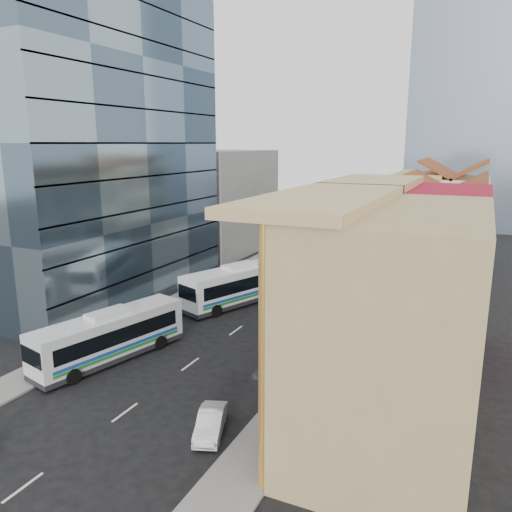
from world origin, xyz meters
The scene contains 14 objects.
ground centered at (0.00, 0.00, 0.00)m, with size 200.00×200.00×0.00m, color black.
sidewalk_right centered at (8.50, 22.00, 0.07)m, with size 3.00×90.00×0.15m, color slate.
sidewalk_left centered at (-8.50, 22.00, 0.07)m, with size 3.00×90.00×0.15m, color slate.
shophouse_tan centered at (14.00, 5.00, 6.00)m, with size 8.00×14.00×12.00m, color tan.
shophouse_red centered at (14.00, 17.00, 6.00)m, with size 8.00×10.00×12.00m, color maroon.
shophouse_cream_near centered at (14.00, 26.50, 5.00)m, with size 8.00×9.00×10.00m, color silver.
shophouse_cream_mid centered at (14.00, 35.50, 5.00)m, with size 8.00×9.00×10.00m, color silver.
shophouse_cream_far centered at (14.00, 46.00, 5.50)m, with size 8.00×12.00×11.00m, color silver.
office_tower centered at (-17.00, 19.00, 15.00)m, with size 12.00×26.00×30.00m, color #3A4E5C.
office_block_far centered at (-16.00, 42.00, 7.00)m, with size 10.00×18.00×14.00m, color gray.
bus_left_near centered at (-5.50, 6.33, 1.83)m, with size 2.67×11.41×3.66m, color silver, non-canonical shape.
bus_left_far centered at (-2.88, 21.48, 1.97)m, with size 2.88×12.28×3.94m, color white, non-canonical shape.
bus_right centered at (4.74, 22.51, 1.90)m, with size 2.77×11.82×3.79m, color silver, non-canonical shape.
sedan_right centered at (5.50, 1.21, 0.62)m, with size 1.31×3.74×1.23m, color silver.
Camera 1 is at (17.53, -19.30, 15.00)m, focal length 35.00 mm.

